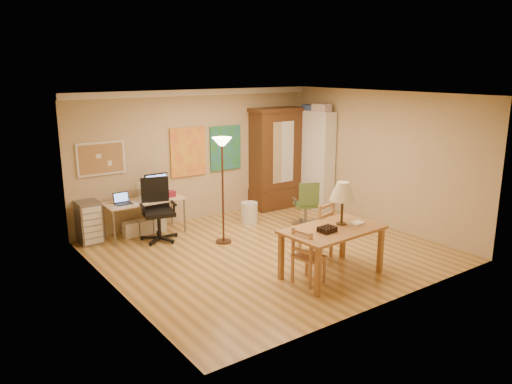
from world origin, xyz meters
TOP-DOWN VIEW (x-y plane):
  - floor at (0.00, 0.00)m, footprint 5.50×5.50m
  - crown_molding at (0.00, 2.46)m, footprint 5.50×0.08m
  - corkboard at (-2.05, 2.47)m, footprint 0.90×0.04m
  - art_panel_left at (-0.25, 2.47)m, footprint 0.80×0.04m
  - art_panel_right at (0.65, 2.47)m, footprint 0.75×0.04m
  - dining_table at (0.23, -1.36)m, footprint 1.57×1.00m
  - ladder_chair_back at (0.46, -0.71)m, footprint 0.55×0.53m
  - ladder_chair_left at (-0.35, -1.37)m, footprint 0.43×0.45m
  - torchiere_lamp at (-0.42, 0.87)m, footprint 0.35×0.35m
  - computer_desk at (-1.38, 2.15)m, footprint 1.50×0.66m
  - office_chair_black at (-1.33, 1.68)m, footprint 0.71×0.71m
  - office_chair_green at (1.48, 0.75)m, footprint 0.57×0.57m
  - drawer_cart at (-2.42, 2.28)m, footprint 0.39×0.47m
  - armoire at (1.85, 2.24)m, footprint 1.23×0.58m
  - bookshelf at (2.55, 1.66)m, footprint 0.33×0.88m
  - wastebin at (0.64, 1.57)m, footprint 0.35×0.35m

SIDE VIEW (x-z plane):
  - floor at x=0.00m, z-range 0.00..0.00m
  - wastebin at x=0.64m, z-range 0.00..0.44m
  - office_chair_green at x=1.48m, z-range -0.22..0.71m
  - office_chair_black at x=-1.33m, z-range -0.27..0.89m
  - drawer_cart at x=-2.42m, z-range 0.00..0.78m
  - ladder_chair_left at x=-0.35m, z-range -0.03..0.83m
  - computer_desk at x=-1.38m, z-range -0.15..0.98m
  - ladder_chair_back at x=0.46m, z-range -0.03..0.95m
  - dining_table at x=0.23m, z-range 0.19..1.62m
  - armoire at x=1.85m, z-range -0.15..2.12m
  - bookshelf at x=2.55m, z-range -0.01..2.19m
  - art_panel_left at x=-0.25m, z-range 0.95..1.95m
  - art_panel_right at x=0.65m, z-range 0.98..1.92m
  - corkboard at x=-2.05m, z-range 1.19..1.81m
  - torchiere_lamp at x=-0.42m, z-range 0.58..2.52m
  - crown_molding at x=0.00m, z-range 2.58..2.70m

